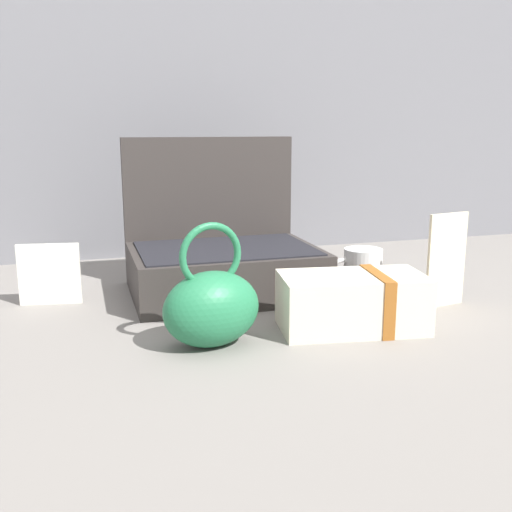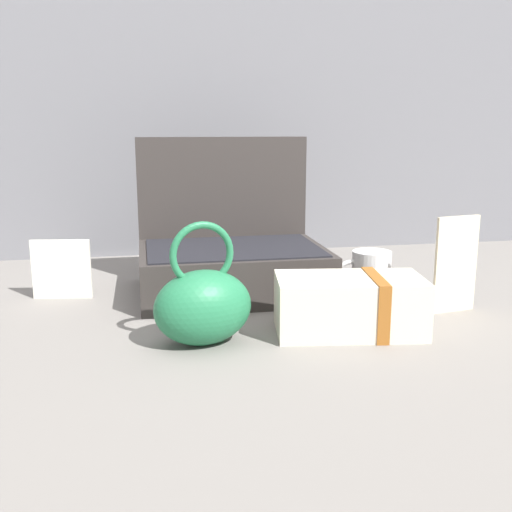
# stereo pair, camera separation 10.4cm
# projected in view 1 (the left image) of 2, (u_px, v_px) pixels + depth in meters

# --- Properties ---
(ground_plane) EXTENTS (6.00, 6.00, 0.00)m
(ground_plane) POSITION_uv_depth(u_px,v_px,m) (262.00, 313.00, 1.09)
(ground_plane) COLOR slate
(open_suitcase) EXTENTS (0.37, 0.28, 0.31)m
(open_suitcase) POSITION_uv_depth(u_px,v_px,m) (222.00, 256.00, 1.22)
(open_suitcase) COLOR #332D2B
(open_suitcase) RESTS_ON ground_plane
(teal_pouch_handbag) EXTENTS (0.17, 0.13, 0.20)m
(teal_pouch_handbag) POSITION_uv_depth(u_px,v_px,m) (212.00, 306.00, 0.92)
(teal_pouch_handbag) COLOR #237247
(teal_pouch_handbag) RESTS_ON ground_plane
(cream_toiletry_bag) EXTENTS (0.26, 0.16, 0.10)m
(cream_toiletry_bag) POSITION_uv_depth(u_px,v_px,m) (354.00, 302.00, 1.00)
(cream_toiletry_bag) COLOR beige
(cream_toiletry_bag) RESTS_ON ground_plane
(coffee_mug) EXTENTS (0.11, 0.08, 0.10)m
(coffee_mug) POSITION_uv_depth(u_px,v_px,m) (361.00, 273.00, 1.19)
(coffee_mug) COLOR silver
(coffee_mug) RESTS_ON ground_plane
(info_card_left) EXTENTS (0.12, 0.02, 0.12)m
(info_card_left) POSITION_uv_depth(u_px,v_px,m) (49.00, 274.00, 1.13)
(info_card_left) COLOR silver
(info_card_left) RESTS_ON ground_plane
(poster_card_right) EXTENTS (0.09, 0.02, 0.18)m
(poster_card_right) POSITION_uv_depth(u_px,v_px,m) (446.00, 260.00, 1.12)
(poster_card_right) COLOR beige
(poster_card_right) RESTS_ON ground_plane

